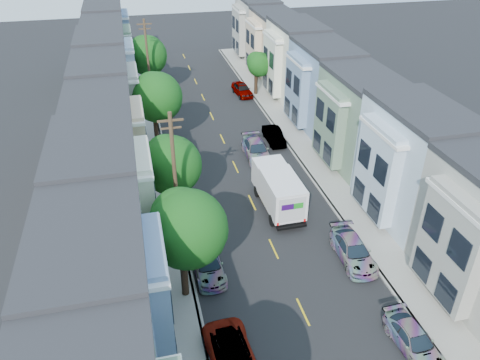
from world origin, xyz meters
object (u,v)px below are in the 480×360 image
object	(u,v)px
parked_right_b	(353,251)
parked_right_c	(274,136)
utility_pole_far	(148,65)
parked_left_b	(233,359)
tree_b	(186,230)
tree_e	(146,56)
parked_right_d	(242,89)
parked_left_c	(208,264)
tree_far_r	(259,65)
utility_pole_near	(176,183)
fedex_truck	(278,189)
lead_sedan	(256,150)
parked_right_a	(414,340)
parked_left_d	(182,166)
tree_d	(156,98)

from	to	relation	value
parked_right_b	parked_right_c	distance (m)	18.37
utility_pole_far	parked_left_b	size ratio (longest dim) A/B	1.97
tree_b	tree_e	world-z (taller)	tree_e
parked_right_d	tree_b	bearing A→B (deg)	-114.31
parked_left_c	tree_e	bearing A→B (deg)	90.99
parked_left_c	tree_b	bearing A→B (deg)	-130.03
tree_far_r	utility_pole_far	bearing A→B (deg)	-173.83
parked_left_c	utility_pole_near	bearing A→B (deg)	112.08
parked_right_b	tree_far_r	bearing A→B (deg)	88.86
parked_left_c	fedex_truck	bearing A→B (deg)	40.91
parked_left_b	parked_left_c	world-z (taller)	parked_left_b
tree_b	tree_far_r	xyz separation A→B (m)	(13.20, 32.40, -1.25)
tree_b	utility_pole_far	distance (m)	30.97
utility_pole_near	lead_sedan	world-z (taller)	utility_pole_near
utility_pole_near	parked_right_a	world-z (taller)	utility_pole_near
tree_e	utility_pole_near	distance (m)	29.63
parked_left_c	parked_right_d	size ratio (longest dim) A/B	0.98
tree_far_r	parked_left_d	xyz separation A→B (m)	(-11.79, -17.26, -3.12)
tree_far_r	parked_right_c	bearing A→B (deg)	-98.52
tree_b	utility_pole_far	bearing A→B (deg)	90.00
tree_d	tree_far_r	bearing A→B (deg)	42.68
tree_b	parked_right_b	bearing A→B (deg)	3.71
utility_pole_near	parked_left_b	bearing A→B (deg)	-82.61
parked_right_d	tree_d	bearing A→B (deg)	-137.50
tree_b	parked_left_c	world-z (taller)	tree_b
utility_pole_far	parked_left_b	bearing A→B (deg)	-87.82
tree_e	parked_left_b	bearing A→B (deg)	-88.01
parked_left_c	parked_right_c	xyz separation A→B (m)	(9.80, 17.34, 0.02)
tree_e	utility_pole_far	bearing A→B (deg)	-89.97
lead_sedan	tree_e	bearing A→B (deg)	116.77
tree_far_r	parked_left_c	world-z (taller)	tree_far_r
utility_pole_near	lead_sedan	distance (m)	15.03
parked_right_c	parked_right_d	size ratio (longest dim) A/B	0.90
tree_b	parked_left_d	distance (m)	15.82
tree_b	utility_pole_near	size ratio (longest dim) A/B	0.74
fedex_truck	parked_right_a	world-z (taller)	fedex_truck
tree_d	utility_pole_near	size ratio (longest dim) A/B	0.77
tree_far_r	parked_left_d	distance (m)	21.14
parked_left_c	lead_sedan	bearing A→B (deg)	62.27
tree_b	utility_pole_far	xyz separation A→B (m)	(0.00, 30.97, 0.13)
tree_d	parked_right_b	size ratio (longest dim) A/B	1.61
parked_right_d	parked_right_b	bearing A→B (deg)	-95.35
tree_b	parked_left_d	bearing A→B (deg)	84.71
tree_far_r	parked_right_b	xyz separation A→B (m)	(-1.99, -31.67, -3.05)
fedex_truck	lead_sedan	size ratio (longest dim) A/B	1.30
tree_d	parked_right_d	world-z (taller)	tree_d
utility_pole_near	fedex_truck	size ratio (longest dim) A/B	1.53
tree_b	parked_right_c	world-z (taller)	tree_b
utility_pole_far	parked_right_c	bearing A→B (deg)	-46.69
parked_left_c	parked_left_d	size ratio (longest dim) A/B	1.12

